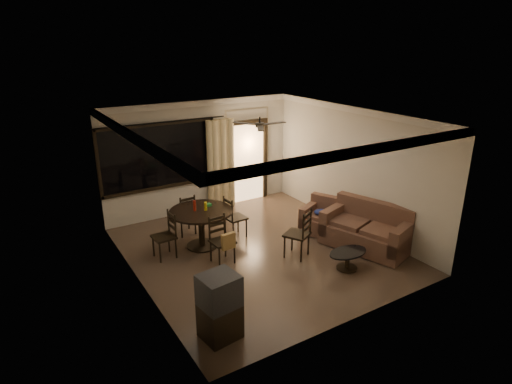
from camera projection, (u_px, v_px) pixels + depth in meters
ground at (259, 250)px, 8.95m from camera, size 5.50×5.50×0.00m
room_shell at (241, 145)px, 10.05m from camera, size 5.50×6.70×5.50m
dining_table at (201, 218)px, 8.93m from camera, size 1.32×1.32×1.04m
dining_chair_west at (165, 244)px, 8.60m from camera, size 0.44×0.44×0.95m
dining_chair_east at (235, 225)px, 9.50m from camera, size 0.44×0.44×0.95m
dining_chair_south at (223, 248)px, 8.38m from camera, size 0.44×0.50×0.95m
dining_chair_north at (185, 222)px, 9.66m from camera, size 0.44×0.44×0.95m
tv_cabinet at (220, 307)px, 6.20m from camera, size 0.60×0.55×1.03m
sofa at (367, 231)px, 8.99m from camera, size 1.42×1.96×0.94m
armchair at (322, 218)px, 9.74m from camera, size 1.03×1.03×0.78m
coffee_table at (348, 257)px, 8.17m from camera, size 0.82×0.49×0.36m
side_chair at (297, 243)px, 8.62m from camera, size 0.62×0.62×1.02m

